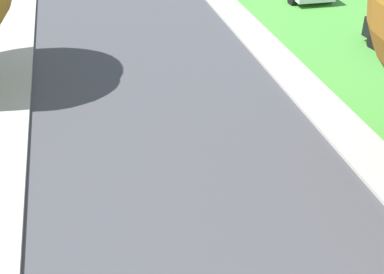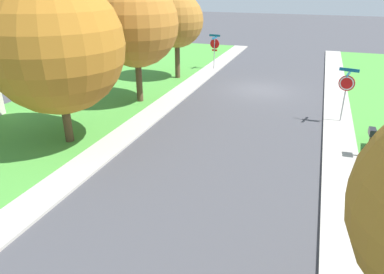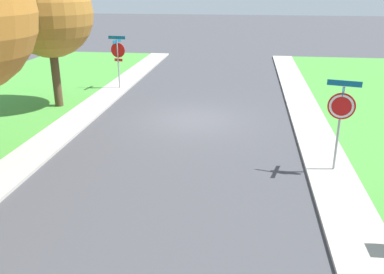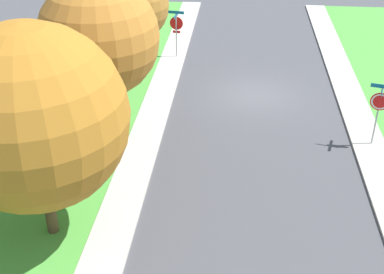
% 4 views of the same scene
% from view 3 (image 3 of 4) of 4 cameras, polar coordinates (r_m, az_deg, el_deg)
% --- Properties ---
extents(ground_plane, '(120.00, 120.00, 0.00)m').
position_cam_3_polar(ground_plane, '(17.05, 0.12, 2.40)').
color(ground_plane, '#424247').
extents(stop_sign_near_corner, '(0.91, 0.91, 2.77)m').
position_cam_3_polar(stop_sign_near_corner, '(21.98, -10.16, 11.23)').
color(stop_sign_near_corner, '#9E9EA3').
rests_on(stop_sign_near_corner, ground).
extents(stop_sign_far_corner, '(0.90, 0.90, 2.77)m').
position_cam_3_polar(stop_sign_far_corner, '(12.39, 19.80, 3.31)').
color(stop_sign_far_corner, '#9E9EA3').
rests_on(stop_sign_far_corner, ground).
extents(tree_across_right, '(3.96, 3.68, 5.94)m').
position_cam_3_polar(tree_across_right, '(19.24, -19.47, 15.42)').
color(tree_across_right, '#4C3823').
rests_on(tree_across_right, ground).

